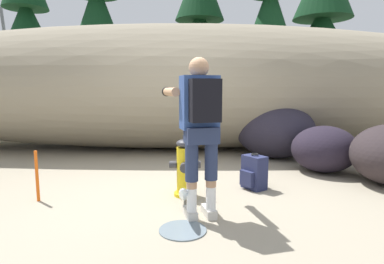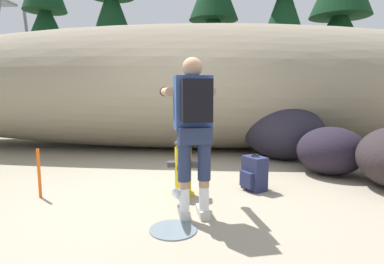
{
  "view_description": "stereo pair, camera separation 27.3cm",
  "coord_description": "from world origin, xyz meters",
  "px_view_note": "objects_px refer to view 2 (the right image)",
  "views": [
    {
      "loc": [
        0.28,
        -3.8,
        1.3
      ],
      "look_at": [
        0.29,
        0.28,
        0.75
      ],
      "focal_mm": 29.66,
      "sensor_mm": 36.0,
      "label": 1
    },
    {
      "loc": [
        0.56,
        -3.79,
        1.3
      ],
      "look_at": [
        0.29,
        0.28,
        0.75
      ],
      "focal_mm": 29.66,
      "sensor_mm": 36.0,
      "label": 2
    }
  ],
  "objects_px": {
    "spare_backpack": "(254,174)",
    "boulder_mid": "(331,151)",
    "utility_worker": "(193,118)",
    "survey_stake": "(39,173)",
    "fire_hydrant": "(183,168)",
    "boulder_large": "(282,131)"
  },
  "relations": [
    {
      "from": "spare_backpack",
      "to": "boulder_mid",
      "type": "bearing_deg",
      "value": -179.54
    },
    {
      "from": "utility_worker",
      "to": "spare_backpack",
      "type": "distance_m",
      "value": 1.43
    },
    {
      "from": "boulder_mid",
      "to": "survey_stake",
      "type": "bearing_deg",
      "value": -161.04
    },
    {
      "from": "fire_hydrant",
      "to": "boulder_large",
      "type": "height_order",
      "value": "boulder_large"
    },
    {
      "from": "spare_backpack",
      "to": "boulder_large",
      "type": "distance_m",
      "value": 2.1
    },
    {
      "from": "fire_hydrant",
      "to": "spare_backpack",
      "type": "bearing_deg",
      "value": 17.21
    },
    {
      "from": "spare_backpack",
      "to": "survey_stake",
      "type": "bearing_deg",
      "value": -23.43
    },
    {
      "from": "survey_stake",
      "to": "boulder_large",
      "type": "bearing_deg",
      "value": 35.58
    },
    {
      "from": "spare_backpack",
      "to": "boulder_large",
      "type": "bearing_deg",
      "value": -144.88
    },
    {
      "from": "fire_hydrant",
      "to": "survey_stake",
      "type": "height_order",
      "value": "fire_hydrant"
    },
    {
      "from": "boulder_mid",
      "to": "boulder_large",
      "type": "bearing_deg",
      "value": 116.0
    },
    {
      "from": "utility_worker",
      "to": "survey_stake",
      "type": "relative_size",
      "value": 2.69
    },
    {
      "from": "spare_backpack",
      "to": "boulder_large",
      "type": "height_order",
      "value": "boulder_large"
    },
    {
      "from": "utility_worker",
      "to": "boulder_large",
      "type": "distance_m",
      "value": 3.26
    },
    {
      "from": "boulder_large",
      "to": "survey_stake",
      "type": "xyz_separation_m",
      "value": [
        -3.37,
        -2.41,
        -0.23
      ]
    },
    {
      "from": "fire_hydrant",
      "to": "survey_stake",
      "type": "xyz_separation_m",
      "value": [
        -1.72,
        -0.19,
        -0.05
      ]
    },
    {
      "from": "fire_hydrant",
      "to": "boulder_mid",
      "type": "xyz_separation_m",
      "value": [
        2.17,
        1.14,
        0.02
      ]
    },
    {
      "from": "fire_hydrant",
      "to": "boulder_large",
      "type": "bearing_deg",
      "value": 53.3
    },
    {
      "from": "fire_hydrant",
      "to": "utility_worker",
      "type": "xyz_separation_m",
      "value": [
        0.16,
        -0.64,
        0.68
      ]
    },
    {
      "from": "spare_backpack",
      "to": "survey_stake",
      "type": "height_order",
      "value": "survey_stake"
    },
    {
      "from": "fire_hydrant",
      "to": "survey_stake",
      "type": "distance_m",
      "value": 1.73
    },
    {
      "from": "utility_worker",
      "to": "spare_backpack",
      "type": "height_order",
      "value": "utility_worker"
    }
  ]
}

